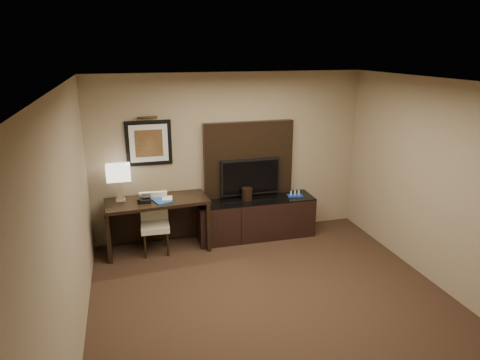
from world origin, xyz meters
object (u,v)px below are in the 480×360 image
object	(u,v)px
credenza	(256,218)
desk	(158,225)
minibar_tray	(295,194)
desk_phone	(144,199)
desk_chair	(155,226)
ice_bucket	(247,194)
table_lamp	(119,181)
tv	(250,177)

from	to	relation	value
credenza	desk	bearing A→B (deg)	-177.65
desk	minibar_tray	xyz separation A→B (m)	(2.28, 0.01, 0.30)
credenza	desk_phone	size ratio (longest dim) A/B	10.10
credenza	desk_chair	xyz separation A→B (m)	(-1.66, -0.15, 0.11)
desk_chair	ice_bucket	xyz separation A→B (m)	(1.51, 0.16, 0.33)
desk_phone	desk	bearing A→B (deg)	21.10
table_lamp	desk_phone	distance (m)	0.47
table_lamp	ice_bucket	bearing A→B (deg)	-1.59
credenza	table_lamp	size ratio (longest dim) A/B	3.15
desk_chair	credenza	bearing A→B (deg)	8.13
desk	table_lamp	bearing A→B (deg)	164.45
tv	table_lamp	world-z (taller)	table_lamp
desk	table_lamp	size ratio (longest dim) A/B	2.51
minibar_tray	desk_phone	bearing A→B (deg)	-178.50
credenza	table_lamp	world-z (taller)	table_lamp
table_lamp	desk_phone	size ratio (longest dim) A/B	3.21
credenza	minibar_tray	size ratio (longest dim) A/B	7.85
credenza	ice_bucket	world-z (taller)	ice_bucket
tv	desk_phone	distance (m)	1.76
desk	table_lamp	distance (m)	0.91
desk	tv	distance (m)	1.68
credenza	tv	world-z (taller)	tv
desk_chair	minibar_tray	bearing A→B (deg)	5.62
desk	desk_phone	distance (m)	0.50
credenza	desk_phone	world-z (taller)	desk_phone
tv	ice_bucket	distance (m)	0.30
credenza	ice_bucket	distance (m)	0.46
ice_bucket	desk_phone	bearing A→B (deg)	-176.10
tv	desk_phone	xyz separation A→B (m)	(-1.74, -0.25, -0.14)
desk_chair	ice_bucket	distance (m)	1.56
desk_chair	desk_phone	xyz separation A→B (m)	(-0.13, 0.05, 0.44)
desk_phone	minibar_tray	xyz separation A→B (m)	(2.47, 0.06, -0.16)
minibar_tray	credenza	bearing A→B (deg)	176.57
desk_chair	desk_phone	distance (m)	0.46
tv	desk_phone	bearing A→B (deg)	-171.97
desk	tv	bearing A→B (deg)	3.30
desk_phone	ice_bucket	xyz separation A→B (m)	(1.64, 0.11, -0.11)
desk_chair	tv	bearing A→B (deg)	13.21
desk	tv	xyz separation A→B (m)	(1.55, 0.19, 0.61)
credenza	minibar_tray	world-z (taller)	minibar_tray
credenza	desk_phone	distance (m)	1.88
desk_chair	table_lamp	world-z (taller)	table_lamp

